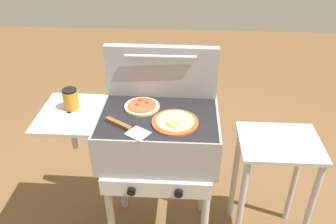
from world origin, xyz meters
name	(u,v)px	position (x,y,z in m)	size (l,w,h in m)	color
grill	(156,137)	(-0.01, 0.00, 0.76)	(0.96, 0.53, 0.90)	gray
grill_lid_open	(161,71)	(0.00, 0.21, 1.05)	(0.63, 0.08, 0.30)	gray
pizza_cheese	(175,122)	(0.09, -0.08, 0.91)	(0.24, 0.24, 0.04)	#C64723
pizza_pepperoni	(142,106)	(-0.10, 0.07, 0.91)	(0.19, 0.19, 0.04)	beige
sauce_jar	(71,99)	(-0.48, 0.04, 0.96)	(0.08, 0.08, 0.12)	#B77A1E
spatula	(126,128)	(-0.15, -0.14, 0.91)	(0.25, 0.19, 0.02)	#B7BABF
prep_table	(274,171)	(0.66, 0.00, 0.54)	(0.44, 0.36, 0.76)	#B2B2B7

